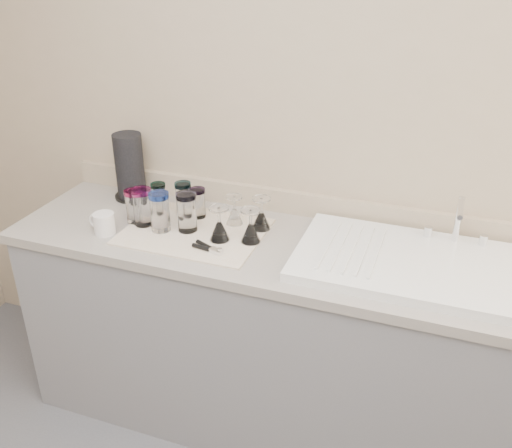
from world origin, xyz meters
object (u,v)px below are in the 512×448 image
at_px(sink_unit, 411,263).
at_px(tumbler_teal, 159,197).
at_px(tumbler_lavender, 187,212).
at_px(tumbler_purple, 198,203).
at_px(tumbler_magenta, 142,207).
at_px(tumbler_extra, 134,206).
at_px(can_opener, 208,248).
at_px(goblet_back_left, 234,214).
at_px(tumbler_cyan, 183,198).
at_px(goblet_front_right, 251,231).
at_px(white_mug, 104,223).
at_px(tumbler_blue, 160,211).
at_px(goblet_front_left, 219,229).
at_px(goblet_back_right, 261,218).
at_px(paper_towel_roll, 130,167).

xyz_separation_m(sink_unit, tumbler_teal, (-1.07, 0.09, 0.05)).
height_order(tumbler_teal, tumbler_lavender, tumbler_lavender).
height_order(tumbler_purple, tumbler_magenta, tumbler_magenta).
relative_size(tumbler_teal, tumbler_extra, 0.90).
bearing_deg(can_opener, tumbler_purple, 122.24).
height_order(sink_unit, goblet_back_left, sink_unit).
distance_m(sink_unit, tumbler_teal, 1.07).
bearing_deg(tumbler_extra, tumbler_cyan, 41.80).
bearing_deg(tumbler_lavender, goblet_front_right, -0.27).
height_order(sink_unit, white_mug, sink_unit).
xyz_separation_m(tumbler_magenta, tumbler_blue, (0.09, -0.02, 0.00)).
bearing_deg(goblet_front_left, goblet_front_right, 13.22).
xyz_separation_m(sink_unit, tumbler_magenta, (-1.07, -0.04, 0.07)).
xyz_separation_m(tumbler_lavender, goblet_front_left, (0.15, -0.03, -0.03)).
bearing_deg(tumbler_magenta, tumbler_teal, 90.69).
bearing_deg(goblet_front_left, tumbler_lavender, 169.16).
relative_size(tumbler_blue, goblet_back_right, 1.20).
distance_m(goblet_back_right, paper_towel_roll, 0.67).
bearing_deg(tumbler_magenta, tumbler_extra, 165.91).
distance_m(goblet_front_right, can_opener, 0.18).
distance_m(tumbler_magenta, goblet_back_right, 0.48).
distance_m(tumbler_magenta, tumbler_lavender, 0.19).
bearing_deg(tumbler_teal, goblet_front_right, -14.95).
distance_m(tumbler_teal, tumbler_magenta, 0.14).
xyz_separation_m(sink_unit, paper_towel_roll, (-1.26, 0.19, 0.13)).
distance_m(tumbler_magenta, can_opener, 0.36).
relative_size(tumbler_blue, white_mug, 1.32).
relative_size(tumbler_purple, goblet_front_left, 0.92).
xyz_separation_m(tumbler_teal, goblet_back_left, (0.35, -0.00, -0.02)).
xyz_separation_m(goblet_back_left, goblet_front_left, (-0.00, -0.15, 0.01)).
xyz_separation_m(can_opener, white_mug, (-0.45, -0.00, 0.03)).
xyz_separation_m(can_opener, paper_towel_roll, (-0.53, 0.34, 0.13)).
bearing_deg(goblet_back_left, goblet_back_right, -2.11).
distance_m(sink_unit, tumbler_magenta, 1.07).
height_order(goblet_front_right, can_opener, goblet_front_right).
height_order(goblet_back_left, goblet_front_right, goblet_front_right).
distance_m(tumbler_purple, tumbler_lavender, 0.13).
xyz_separation_m(goblet_front_right, paper_towel_roll, (-0.66, 0.22, 0.09)).
xyz_separation_m(tumbler_purple, white_mug, (-0.30, -0.25, -0.03)).
xyz_separation_m(tumbler_cyan, tumbler_extra, (-0.16, -0.14, 0.00)).
distance_m(sink_unit, tumbler_lavender, 0.88).
relative_size(tumbler_purple, goblet_back_left, 1.04).
xyz_separation_m(tumbler_lavender, tumbler_extra, (-0.24, -0.00, -0.01)).
xyz_separation_m(tumbler_cyan, tumbler_blue, (-0.02, -0.17, 0.01)).
height_order(tumbler_cyan, white_mug, tumbler_cyan).
relative_size(goblet_back_right, goblet_front_left, 0.97).
distance_m(goblet_front_right, paper_towel_roll, 0.70).
height_order(tumbler_cyan, tumbler_blue, tumbler_blue).
bearing_deg(tumbler_cyan, tumbler_purple, -8.57).
bearing_deg(sink_unit, paper_towel_roll, 171.34).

